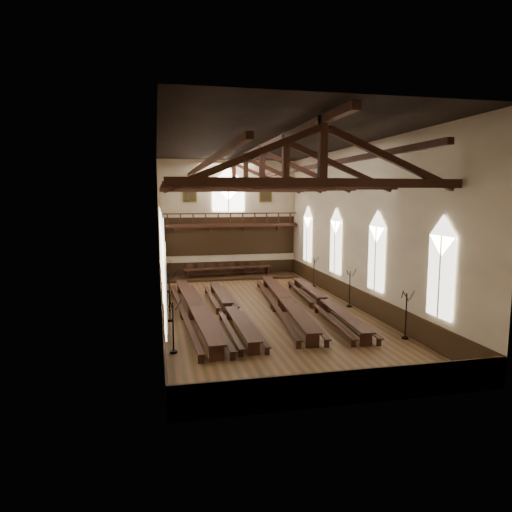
% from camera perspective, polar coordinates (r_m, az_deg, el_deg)
% --- Properties ---
extents(ground, '(26.00, 26.00, 0.00)m').
position_cam_1_polar(ground, '(27.97, 0.75, -6.79)').
color(ground, brown).
rests_on(ground, ground).
extents(room_walls, '(26.00, 26.00, 26.00)m').
position_cam_1_polar(room_walls, '(27.11, 0.77, 6.56)').
color(room_walls, beige).
rests_on(room_walls, ground).
extents(wainscot_band, '(12.00, 26.00, 1.20)m').
position_cam_1_polar(wainscot_band, '(27.83, 0.75, -5.60)').
color(wainscot_band, '#301E0E').
rests_on(wainscot_band, ground).
extents(side_windows, '(11.85, 19.80, 4.50)m').
position_cam_1_polar(side_windows, '(27.29, 0.76, 0.84)').
color(side_windows, white).
rests_on(side_windows, room_walls).
extents(end_window, '(2.80, 0.12, 3.80)m').
position_cam_1_polar(end_window, '(39.78, -3.47, 7.94)').
color(end_window, white).
rests_on(end_window, room_walls).
extents(minstrels_gallery, '(11.80, 1.24, 3.70)m').
position_cam_1_polar(minstrels_gallery, '(39.66, -3.38, 3.14)').
color(minstrels_gallery, '#351A11').
rests_on(minstrels_gallery, room_walls).
extents(portraits, '(7.75, 0.09, 1.45)m').
position_cam_1_polar(portraits, '(39.78, -3.47, 7.76)').
color(portraits, brown).
rests_on(portraits, room_walls).
extents(roof_trusses, '(11.70, 25.70, 2.80)m').
position_cam_1_polar(roof_trusses, '(27.14, 0.78, 10.26)').
color(roof_trusses, '#351A11').
rests_on(roof_trusses, room_walls).
extents(refectory_row_a, '(1.99, 15.05, 0.81)m').
position_cam_1_polar(refectory_row_a, '(26.31, -7.71, -6.45)').
color(refectory_row_a, '#351A11').
rests_on(refectory_row_a, ground).
extents(refectory_row_b, '(1.45, 13.95, 0.70)m').
position_cam_1_polar(refectory_row_b, '(26.48, -3.33, -6.48)').
color(refectory_row_b, '#351A11').
rests_on(refectory_row_b, ground).
extents(refectory_row_c, '(2.28, 14.89, 0.79)m').
position_cam_1_polar(refectory_row_c, '(27.94, 3.62, -5.61)').
color(refectory_row_c, '#351A11').
rests_on(refectory_row_c, ground).
extents(refectory_row_d, '(2.01, 14.38, 0.74)m').
position_cam_1_polar(refectory_row_d, '(28.18, 8.54, -5.65)').
color(refectory_row_d, '#351A11').
rests_on(refectory_row_d, ground).
extents(dais, '(11.40, 2.79, 0.19)m').
position_cam_1_polar(dais, '(38.86, -3.48, -2.62)').
color(dais, '#301E0E').
rests_on(dais, ground).
extents(high_table, '(7.63, 1.56, 0.71)m').
position_cam_1_polar(high_table, '(38.74, -3.49, -1.60)').
color(high_table, '#351A11').
rests_on(high_table, dais).
extents(high_chairs, '(6.81, 0.51, 1.06)m').
position_cam_1_polar(high_chairs, '(39.48, -3.66, -1.47)').
color(high_chairs, '#351A11').
rests_on(high_chairs, dais).
extents(candelabrum_left_near, '(0.71, 0.72, 2.41)m').
position_cam_1_polar(candelabrum_left_near, '(20.76, -10.30, -9.92)').
color(candelabrum_left_near, black).
rests_on(candelabrum_left_near, ground).
extents(candelabrum_left_mid, '(0.85, 0.82, 2.83)m').
position_cam_1_polar(candelabrum_left_mid, '(25.87, -10.74, -6.15)').
color(candelabrum_left_mid, black).
rests_on(candelabrum_left_mid, ground).
extents(candelabrum_left_far, '(0.64, 0.71, 2.33)m').
position_cam_1_polar(candelabrum_left_far, '(33.53, -11.12, -3.30)').
color(candelabrum_left_far, black).
rests_on(candelabrum_left_far, ground).
extents(candelabrum_right_near, '(0.68, 0.72, 2.39)m').
position_cam_1_polar(candelabrum_right_near, '(23.52, 18.18, -8.12)').
color(candelabrum_right_near, black).
rests_on(candelabrum_right_near, ground).
extents(candelabrum_right_mid, '(0.72, 0.71, 2.41)m').
position_cam_1_polar(candelabrum_right_mid, '(29.21, 11.61, -4.86)').
color(candelabrum_right_mid, black).
rests_on(candelabrum_right_mid, ground).
extents(candelabrum_right_far, '(0.66, 0.69, 2.30)m').
position_cam_1_polar(candelabrum_right_far, '(35.28, 7.24, -2.70)').
color(candelabrum_right_far, black).
rests_on(candelabrum_right_far, ground).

